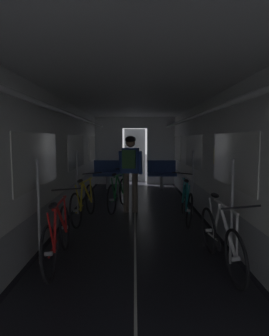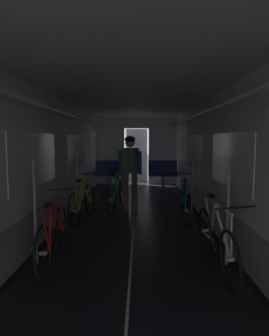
{
  "view_description": "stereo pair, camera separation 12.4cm",
  "coord_description": "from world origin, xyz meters",
  "px_view_note": "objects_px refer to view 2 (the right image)",
  "views": [
    {
      "loc": [
        -0.01,
        -1.66,
        1.66
      ],
      "look_at": [
        0.0,
        4.89,
        1.01
      ],
      "focal_mm": 31.24,
      "sensor_mm": 36.0,
      "label": 1
    },
    {
      "loc": [
        0.11,
        -1.66,
        1.66
      ],
      "look_at": [
        0.0,
        4.89,
        1.01
      ],
      "focal_mm": 31.24,
      "sensor_mm": 36.0,
      "label": 2
    }
  ],
  "objects_px": {
    "bench_seat_far_left": "(109,172)",
    "bicycle_red": "(54,235)",
    "bicycle_teal": "(185,203)",
    "bench_seat_far_right": "(163,172)",
    "person_cyclist_aisle": "(130,165)",
    "bicycle_green_in_aisle": "(118,193)",
    "bicycle_white": "(216,239)",
    "bicycle_yellow": "(83,202)"
  },
  "relations": [
    {
      "from": "bench_seat_far_left",
      "to": "bench_seat_far_right",
      "type": "bearing_deg",
      "value": 0.0
    },
    {
      "from": "bicycle_red",
      "to": "bicycle_teal",
      "type": "bearing_deg",
      "value": 44.54
    },
    {
      "from": "bench_seat_far_left",
      "to": "bicycle_white",
      "type": "distance_m",
      "value": 6.42
    },
    {
      "from": "person_cyclist_aisle",
      "to": "bicycle_green_in_aisle",
      "type": "xyz_separation_m",
      "value": [
        -0.3,
        0.26,
        -0.69
      ]
    },
    {
      "from": "bicycle_yellow",
      "to": "bicycle_green_in_aisle",
      "type": "distance_m",
      "value": 1.15
    },
    {
      "from": "bench_seat_far_right",
      "to": "bicycle_red",
      "type": "xyz_separation_m",
      "value": [
        -1.93,
        -5.97,
        -0.18
      ]
    },
    {
      "from": "bicycle_teal",
      "to": "bicycle_green_in_aisle",
      "type": "height_order",
      "value": "bicycle_teal"
    },
    {
      "from": "bench_seat_far_right",
      "to": "person_cyclist_aisle",
      "type": "distance_m",
      "value": 3.41
    },
    {
      "from": "person_cyclist_aisle",
      "to": "bicycle_green_in_aisle",
      "type": "height_order",
      "value": "person_cyclist_aisle"
    },
    {
      "from": "bicycle_white",
      "to": "bicycle_green_in_aisle",
      "type": "distance_m",
      "value": 3.48
    },
    {
      "from": "bench_seat_far_left",
      "to": "bench_seat_far_right",
      "type": "distance_m",
      "value": 1.8
    },
    {
      "from": "bench_seat_far_left",
      "to": "bicycle_teal",
      "type": "bearing_deg",
      "value": -63.66
    },
    {
      "from": "bench_seat_far_right",
      "to": "bicycle_teal",
      "type": "height_order",
      "value": "bench_seat_far_right"
    },
    {
      "from": "bicycle_teal",
      "to": "bicycle_white",
      "type": "xyz_separation_m",
      "value": [
        0.05,
        -2.17,
        0.0
      ]
    },
    {
      "from": "bicycle_teal",
      "to": "bicycle_red",
      "type": "height_order",
      "value": "bicycle_teal"
    },
    {
      "from": "bicycle_yellow",
      "to": "person_cyclist_aisle",
      "type": "distance_m",
      "value": 1.35
    },
    {
      "from": "bicycle_yellow",
      "to": "bicycle_green_in_aisle",
      "type": "bearing_deg",
      "value": 56.21
    },
    {
      "from": "bicycle_white",
      "to": "bicycle_red",
      "type": "distance_m",
      "value": 2.13
    },
    {
      "from": "bicycle_teal",
      "to": "bicycle_red",
      "type": "bearing_deg",
      "value": -135.46
    },
    {
      "from": "bicycle_red",
      "to": "person_cyclist_aisle",
      "type": "bearing_deg",
      "value": 71.36
    },
    {
      "from": "bench_seat_far_left",
      "to": "person_cyclist_aisle",
      "type": "xyz_separation_m",
      "value": [
        0.8,
        -3.22,
        0.5
      ]
    },
    {
      "from": "bicycle_white",
      "to": "bicycle_green_in_aisle",
      "type": "relative_size",
      "value": 1.01
    },
    {
      "from": "bicycle_white",
      "to": "bicycle_teal",
      "type": "bearing_deg",
      "value": 91.43
    },
    {
      "from": "bicycle_yellow",
      "to": "bicycle_red",
      "type": "xyz_separation_m",
      "value": [
        0.01,
        -2.05,
        0.0
      ]
    },
    {
      "from": "bench_seat_far_right",
      "to": "bicycle_red",
      "type": "distance_m",
      "value": 6.27
    },
    {
      "from": "bicycle_red",
      "to": "person_cyclist_aisle",
      "type": "relative_size",
      "value": 0.98
    },
    {
      "from": "person_cyclist_aisle",
      "to": "bicycle_white",
      "type": "bearing_deg",
      "value": -67.32
    },
    {
      "from": "bench_seat_far_right",
      "to": "bicycle_yellow",
      "type": "relative_size",
      "value": 0.58
    },
    {
      "from": "bench_seat_far_right",
      "to": "person_cyclist_aisle",
      "type": "bearing_deg",
      "value": -107.28
    },
    {
      "from": "bench_seat_far_left",
      "to": "bicycle_red",
      "type": "bearing_deg",
      "value": -91.24
    },
    {
      "from": "bench_seat_far_left",
      "to": "bicycle_red",
      "type": "xyz_separation_m",
      "value": [
        -0.13,
        -5.97,
        -0.18
      ]
    },
    {
      "from": "bench_seat_far_right",
      "to": "bicycle_yellow",
      "type": "xyz_separation_m",
      "value": [
        -1.94,
        -3.91,
        -0.19
      ]
    },
    {
      "from": "bicycle_green_in_aisle",
      "to": "bicycle_white",
      "type": "bearing_deg",
      "value": -64.43
    },
    {
      "from": "bicycle_white",
      "to": "person_cyclist_aisle",
      "type": "height_order",
      "value": "person_cyclist_aisle"
    },
    {
      "from": "bicycle_white",
      "to": "bicycle_red",
      "type": "relative_size",
      "value": 1.0
    },
    {
      "from": "bench_seat_far_right",
      "to": "person_cyclist_aisle",
      "type": "height_order",
      "value": "person_cyclist_aisle"
    },
    {
      "from": "bench_seat_far_right",
      "to": "bicycle_yellow",
      "type": "bearing_deg",
      "value": -116.36
    },
    {
      "from": "bicycle_teal",
      "to": "person_cyclist_aisle",
      "type": "xyz_separation_m",
      "value": [
        -1.15,
        0.71,
        0.69
      ]
    },
    {
      "from": "person_cyclist_aisle",
      "to": "bicycle_green_in_aisle",
      "type": "bearing_deg",
      "value": 138.85
    },
    {
      "from": "bicycle_white",
      "to": "bicycle_green_in_aisle",
      "type": "xyz_separation_m",
      "value": [
        -1.5,
        3.14,
        0.0
      ]
    },
    {
      "from": "bicycle_red",
      "to": "bicycle_yellow",
      "type": "bearing_deg",
      "value": 90.29
    },
    {
      "from": "bicycle_green_in_aisle",
      "to": "bicycle_teal",
      "type": "bearing_deg",
      "value": -33.77
    }
  ]
}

